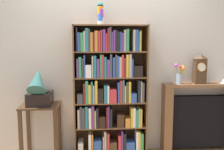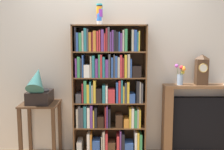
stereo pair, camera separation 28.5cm
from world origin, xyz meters
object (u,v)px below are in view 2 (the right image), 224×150
cup_stack (101,14)px  flower_vase (182,75)px  gramophone (39,88)px  fireplace_mantel (201,120)px  mantel_clock (203,70)px  side_table_left (42,118)px  bookshelf (109,93)px

cup_stack → flower_vase: size_ratio=0.95×
cup_stack → gramophone: cup_stack is taller
gramophone → flower_vase: gramophone is taller
cup_stack → flower_vase: bearing=0.0°
fireplace_mantel → mantel_clock: mantel_clock is taller
fireplace_mantel → flower_vase: bearing=-175.5°
side_table_left → fireplace_mantel: 2.24m
cup_stack → mantel_clock: bearing=0.2°
cup_stack → side_table_left: size_ratio=0.36×
cup_stack → mantel_clock: 1.59m
cup_stack → side_table_left: 1.62m
mantel_clock → cup_stack: bearing=-179.8°
mantel_clock → gramophone: bearing=-175.5°
gramophone → mantel_clock: 2.23m
gramophone → mantel_clock: bearing=4.5°
side_table_left → gramophone: size_ratio=1.42×
mantel_clock → fireplace_mantel: bearing=45.0°
bookshelf → gramophone: size_ratio=3.35×
bookshelf → fireplace_mantel: size_ratio=1.70×
fireplace_mantel → bookshelf: bearing=-177.2°
bookshelf → mantel_clock: 1.33m
bookshelf → cup_stack: bearing=161.1°
bookshelf → side_table_left: bearing=-175.2°
gramophone → fireplace_mantel: size_ratio=0.51×
fireplace_mantel → flower_vase: (-0.31, -0.02, 0.65)m
bookshelf → cup_stack: size_ratio=6.54×
mantel_clock → flower_vase: size_ratio=1.44×
fireplace_mantel → mantel_clock: 0.72m
side_table_left → fireplace_mantel: size_ratio=0.72×
side_table_left → flower_vase: flower_vase is taller
cup_stack → fireplace_mantel: (1.42, 0.02, -1.46)m
side_table_left → fireplace_mantel: (2.23, 0.14, -0.06)m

